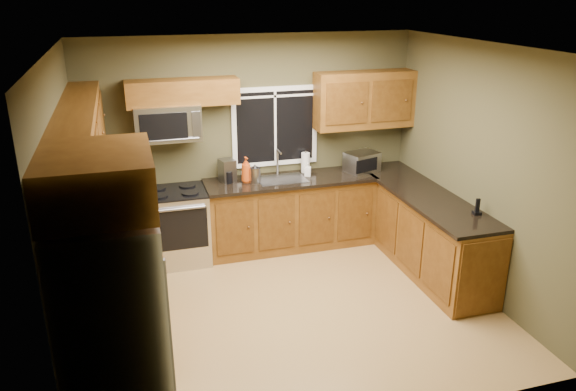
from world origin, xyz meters
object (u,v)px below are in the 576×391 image
kettle (255,174)px  microwave (168,123)px  cordless_phone (477,210)px  soap_bottle_a (246,170)px  refrigerator (115,328)px  coffee_maker (227,171)px  range (176,226)px  soap_bottle_c (246,171)px  paper_towel_roll (305,163)px  soap_bottle_b (308,169)px  toaster_oven (362,162)px

kettle → microwave: bearing=171.0°
microwave → cordless_phone: microwave is taller
soap_bottle_a → microwave: bearing=173.5°
refrigerator → coffee_maker: bearing=64.7°
range → soap_bottle_c: size_ratio=5.40×
paper_towel_roll → range: bearing=-173.1°
range → soap_bottle_b: (1.71, 0.05, 0.56)m
paper_towel_roll → soap_bottle_c: (-0.79, -0.01, -0.04)m
microwave → soap_bottle_b: 1.85m
kettle → soap_bottle_c: 0.23m
microwave → toaster_oven: (2.45, -0.10, -0.66)m
toaster_oven → soap_bottle_b: 0.74m
microwave → kettle: (1.00, -0.16, -0.68)m
kettle → paper_towel_roll: size_ratio=0.83×
soap_bottle_c → cordless_phone: cordless_phone is taller
soap_bottle_c → soap_bottle_a: bearing=-102.2°
cordless_phone → refrigerator: bearing=-163.9°
kettle → soap_bottle_b: size_ratio=1.37×
microwave → paper_towel_roll: size_ratio=2.65×
soap_bottle_a → range: bearing=-177.8°
range → coffee_maker: size_ratio=3.33×
soap_bottle_a → soap_bottle_b: bearing=1.0°
cordless_phone → coffee_maker: bearing=142.2°
range → toaster_oven: bearing=0.8°
microwave → paper_towel_roll: 1.85m
refrigerator → paper_towel_roll: refrigerator is taller
kettle → soap_bottle_c: bearing=105.6°
microwave → kettle: microwave is taller
refrigerator → soap_bottle_b: refrigerator is taller
toaster_oven → paper_towel_roll: (-0.72, 0.18, 0.00)m
refrigerator → range: size_ratio=1.92×
refrigerator → microwave: 3.10m
refrigerator → paper_towel_roll: bearing=50.9°
coffee_maker → cordless_phone: 2.97m
range → paper_towel_roll: paper_towel_roll is taller
coffee_maker → soap_bottle_b: coffee_maker is taller
kettle → paper_towel_roll: bearing=17.6°
toaster_oven → kettle: 1.45m
soap_bottle_a → soap_bottle_b: soap_bottle_a is taller
toaster_oven → coffee_maker: bearing=177.0°
microwave → soap_bottle_a: microwave is taller
soap_bottle_b → kettle: bearing=-174.4°
soap_bottle_a → coffee_maker: bearing=157.3°
microwave → kettle: bearing=-9.0°
paper_towel_roll → soap_bottle_a: size_ratio=0.89×
coffee_maker → refrigerator: bearing=-115.3°
refrigerator → coffee_maker: 3.21m
coffee_maker → soap_bottle_c: size_ratio=1.62×
refrigerator → cordless_phone: refrigerator is taller
soap_bottle_a → toaster_oven: bearing=-0.1°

